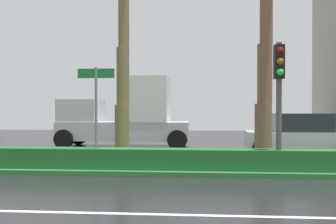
% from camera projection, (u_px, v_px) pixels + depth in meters
% --- Properties ---
extents(ground_plane, '(90.00, 42.00, 0.10)m').
position_uv_depth(ground_plane, '(71.00, 164.00, 14.92)').
color(ground_plane, black).
extents(median_strip, '(85.50, 4.00, 0.15)m').
position_uv_depth(median_strip, '(61.00, 164.00, 13.93)').
color(median_strip, '#2D6B33').
rests_on(median_strip, ground_plane).
extents(median_hedge, '(76.50, 0.70, 0.60)m').
position_uv_depth(median_hedge, '(45.00, 158.00, 12.53)').
color(median_hedge, '#1E6028').
rests_on(median_hedge, median_strip).
extents(traffic_signal_median_right, '(0.28, 0.43, 3.65)m').
position_uv_depth(traffic_signal_median_right, '(279.00, 83.00, 11.75)').
color(traffic_signal_median_right, '#4C4C47').
rests_on(traffic_signal_median_right, median_strip).
extents(street_name_sign, '(1.10, 0.08, 3.00)m').
position_uv_depth(street_name_sign, '(96.00, 104.00, 12.27)').
color(street_name_sign, slate).
rests_on(street_name_sign, median_strip).
extents(box_truck_lead, '(6.40, 2.64, 3.46)m').
position_uv_depth(box_truck_lead, '(126.00, 116.00, 20.65)').
color(box_truck_lead, silver).
rests_on(box_truck_lead, ground_plane).
extents(car_in_traffic_second, '(4.30, 2.02, 1.72)m').
position_uv_depth(car_in_traffic_second, '(299.00, 135.00, 17.41)').
color(car_in_traffic_second, silver).
rests_on(car_in_traffic_second, ground_plane).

